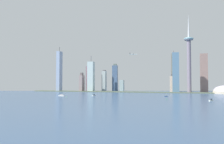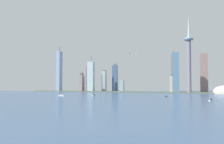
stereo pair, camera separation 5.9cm
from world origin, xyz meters
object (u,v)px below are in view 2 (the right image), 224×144
object	(u,v)px
skyscraper_10	(115,78)
channel_buoy_0	(66,97)
boat_3	(61,95)
skyscraper_7	(174,73)
skyscraper_6	(90,78)
skyscraper_5	(173,84)
skyscraper_8	(59,71)
observation_tower	(189,56)
airplane	(133,54)
skyscraper_9	(122,86)
boat_2	(211,100)
skyscraper_1	(82,83)
skyscraper_2	(176,73)
skyscraper_4	(104,81)
boat_0	(94,95)
skyscraper_0	(204,73)
channel_buoy_1	(167,99)
skyscraper_3	(91,77)
boat_1	(166,96)

from	to	relation	value
skyscraper_10	channel_buoy_0	xyz separation A→B (m)	(-19.37, -425.80, -55.93)
boat_3	skyscraper_7	bearing A→B (deg)	-136.98
skyscraper_6	skyscraper_5	bearing A→B (deg)	-1.24
skyscraper_6	skyscraper_10	distance (m)	112.08
skyscraper_8	observation_tower	bearing A→B (deg)	-0.56
skyscraper_5	skyscraper_6	world-z (taller)	skyscraper_6
skyscraper_10	boat_3	size ratio (longest dim) A/B	7.06
airplane	skyscraper_8	bearing A→B (deg)	162.89
observation_tower	skyscraper_9	size ratio (longest dim) A/B	6.14
boat_2	skyscraper_1	bearing A→B (deg)	90.02
channel_buoy_0	skyscraper_1	bearing A→B (deg)	106.43
skyscraper_1	skyscraper_2	size ratio (longest dim) A/B	0.52
boat_2	skyscraper_5	bearing A→B (deg)	49.93
skyscraper_5	skyscraper_8	bearing A→B (deg)	-175.03
skyscraper_4	skyscraper_7	size ratio (longest dim) A/B	0.54
skyscraper_7	boat_3	size ratio (longest dim) A/B	9.92
boat_0	airplane	distance (m)	272.91
skyscraper_6	channel_buoy_0	bearing A→B (deg)	-77.97
skyscraper_2	boat_3	size ratio (longest dim) A/B	8.81
skyscraper_4	boat_2	world-z (taller)	skyscraper_4
skyscraper_0	skyscraper_9	size ratio (longest dim) A/B	3.23
skyscraper_4	skyscraper_10	size ratio (longest dim) A/B	0.76
boat_2	channel_buoy_1	size ratio (longest dim) A/B	4.65
skyscraper_9	channel_buoy_1	distance (m)	406.45
skyscraper_1	boat_2	xyz separation A→B (m)	(442.70, -343.43, -33.46)
skyscraper_1	airplane	xyz separation A→B (m)	(218.87, -26.39, 107.45)
skyscraper_0	skyscraper_4	world-z (taller)	skyscraper_0
skyscraper_6	skyscraper_3	bearing A→B (deg)	-62.64
skyscraper_7	channel_buoy_1	size ratio (longest dim) A/B	65.67
skyscraper_10	channel_buoy_0	world-z (taller)	skyscraper_10
skyscraper_3	skyscraper_6	world-z (taller)	skyscraper_3
skyscraper_6	skyscraper_7	bearing A→B (deg)	6.88
skyscraper_1	boat_2	distance (m)	561.29
skyscraper_4	boat_0	distance (m)	333.75
boat_0	boat_1	size ratio (longest dim) A/B	1.40
skyscraper_7	skyscraper_10	bearing A→B (deg)	177.51
skyscraper_10	boat_1	size ratio (longest dim) A/B	13.30
skyscraper_9	airplane	size ratio (longest dim) A/B	1.60
boat_1	airplane	xyz separation A→B (m)	(-126.53, 202.37, 141.09)
skyscraper_8	boat_1	distance (m)	510.44
skyscraper_8	boat_3	bearing A→B (deg)	-60.08
skyscraper_0	skyscraper_2	world-z (taller)	skyscraper_0
skyscraper_8	boat_1	xyz separation A→B (m)	(448.46, -229.37, -82.59)
skyscraper_0	channel_buoy_0	world-z (taller)	skyscraper_0
skyscraper_9	skyscraper_10	distance (m)	87.52
skyscraper_8	skyscraper_6	bearing A→B (deg)	21.80
skyscraper_0	skyscraper_6	size ratio (longest dim) A/B	1.29
skyscraper_10	channel_buoy_1	distance (m)	489.43
channel_buoy_0	channel_buoy_1	size ratio (longest dim) A/B	0.77
skyscraper_6	skyscraper_9	bearing A→B (deg)	-5.51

